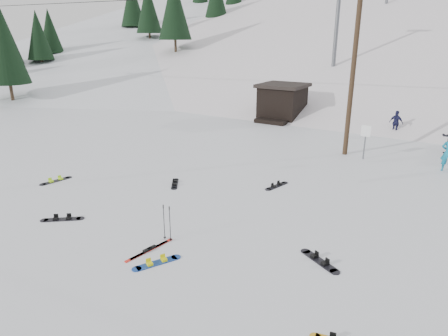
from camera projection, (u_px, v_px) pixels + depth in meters
The scene contains 18 objects.
ground at pixel (146, 256), 12.10m from camera, with size 200.00×200.00×0.00m, color silver.
ski_slope at pixel (402, 162), 60.10m from camera, with size 60.00×75.00×45.00m, color silver.
ridge_left at pixel (183, 135), 72.26m from camera, with size 34.00×85.00×38.00m, color silver.
treeline_left at pixel (159, 77), 61.30m from camera, with size 20.00×64.00×10.00m, color black, non-canonical shape.
treeline_crest at pixel (436, 67), 81.14m from camera, with size 50.00×6.00×10.00m, color black, non-canonical shape.
utility_pole at pixel (353, 68), 20.83m from camera, with size 2.00×0.26×9.00m.
trail_sign at pixel (365, 136), 21.03m from camera, with size 0.50×0.09×1.85m.
lift_hut at pixel (282, 102), 30.99m from camera, with size 3.40×4.10×2.75m.
lift_tower_near at pixel (338, 16), 35.68m from camera, with size 2.20×0.36×8.00m.
hero_snowboard at pixel (157, 262), 11.71m from camera, with size 0.84×1.39×0.11m.
hero_skis at pixel (149, 250), 12.41m from camera, with size 0.37×1.83×0.10m.
ski_poles at pixel (167, 223), 12.85m from camera, with size 0.34×0.09×1.22m.
board_scatter_a at pixel (62, 219), 14.46m from camera, with size 1.27×1.09×0.11m.
board_scatter_b at pixel (175, 184), 17.87m from camera, with size 0.93×1.21×0.10m.
board_scatter_c at pixel (56, 181), 18.23m from camera, with size 0.48×1.52×0.11m.
board_scatter_d at pixel (320, 261), 11.80m from camera, with size 1.41×0.92×0.11m.
board_scatter_f at pixel (277, 186), 17.62m from camera, with size 0.55×1.43×0.10m.
skier_navy at pixel (396, 123), 26.34m from camera, with size 0.94×0.39×1.61m, color #18183C.
Camera 1 is at (7.63, -7.73, 6.41)m, focal length 32.00 mm.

